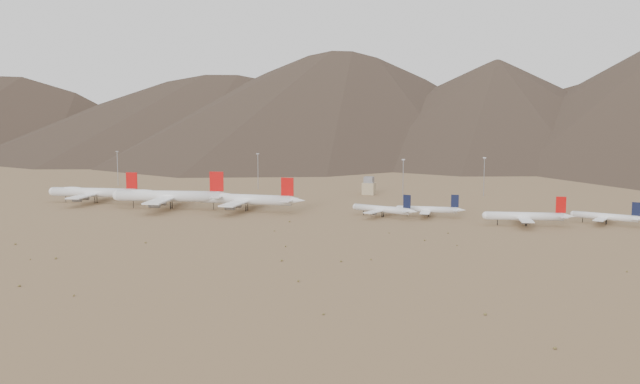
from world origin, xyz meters
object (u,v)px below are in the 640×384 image
(widebody_centre, at_px, (170,196))
(widebody_east, at_px, (245,199))
(widebody_west, at_px, (94,192))
(control_tower, at_px, (369,187))
(narrowbody_a, at_px, (383,209))
(narrowbody_b, at_px, (429,209))

(widebody_centre, xyz_separation_m, widebody_east, (44.95, 5.38, -0.78))
(widebody_west, distance_m, widebody_east, 101.45)
(widebody_west, height_order, widebody_centre, widebody_centre)
(widebody_centre, xyz_separation_m, control_tower, (94.10, 99.65, -2.22))
(widebody_centre, relative_size, control_tower, 6.07)
(narrowbody_a, bearing_deg, control_tower, 125.10)
(widebody_centre, height_order, widebody_east, widebody_centre)
(widebody_west, height_order, control_tower, widebody_west)
(widebody_west, relative_size, widebody_east, 0.98)
(widebody_west, bearing_deg, control_tower, 23.60)
(narrowbody_a, bearing_deg, narrowbody_b, 35.93)
(widebody_centre, bearing_deg, widebody_west, 160.17)
(narrowbody_b, bearing_deg, widebody_east, -179.43)
(widebody_east, height_order, narrowbody_a, widebody_east)
(narrowbody_a, bearing_deg, widebody_west, -163.55)
(widebody_east, relative_size, narrowbody_b, 1.77)
(widebody_east, bearing_deg, widebody_centre, -174.92)
(widebody_west, bearing_deg, widebody_centre, -16.38)
(widebody_west, xyz_separation_m, control_tower, (150.55, 90.83, -1.31))
(narrowbody_b, bearing_deg, control_tower, 117.62)
(control_tower, bearing_deg, widebody_west, -148.90)
(widebody_west, xyz_separation_m, widebody_east, (101.39, -3.43, 0.14))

